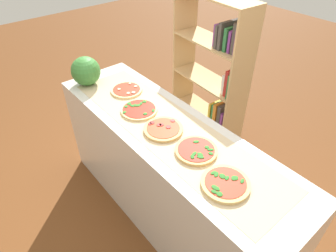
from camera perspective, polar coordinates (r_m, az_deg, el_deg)
The scene contains 10 objects.
ground_plane at distance 2.73m, azimuth -0.00°, elevation -16.14°, with size 12.00×12.00×0.00m, color brown.
counter at distance 2.36m, azimuth -0.00°, elevation -9.44°, with size 2.14×0.62×0.94m, color beige.
parchment_paper at distance 2.04m, azimuth -0.00°, elevation -0.42°, with size 1.84×0.47×0.00m, color tan.
pizza_mushroom_0 at distance 2.46m, azimuth -8.03°, elevation 6.93°, with size 0.26×0.26×0.03m.
pizza_spinach_1 at distance 2.21m, azimuth -5.64°, elevation 3.19°, with size 0.27×0.27×0.03m.
pizza_pepperoni_2 at distance 2.01m, azimuth -0.93°, elevation -0.60°, with size 0.27×0.27×0.03m.
pizza_spinach_3 at distance 1.85m, azimuth 5.50°, elevation -4.76°, with size 0.27×0.27×0.03m.
pizza_spinach_4 at distance 1.69m, azimuth 11.06°, elevation -10.89°, with size 0.28×0.28×0.03m.
watermelon at distance 2.58m, azimuth -15.67°, elevation 10.23°, with size 0.24×0.24×0.24m, color #387A33.
bookshelf at distance 2.89m, azimuth 9.22°, elevation 7.14°, with size 0.82×0.34×1.58m.
Camera 1 is at (1.22, -1.02, 2.22)m, focal length 31.41 mm.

